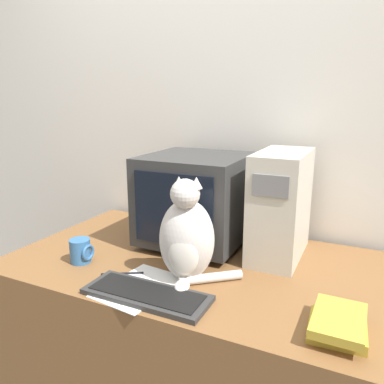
# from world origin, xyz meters

# --- Properties ---
(wall_back) EXTENTS (7.00, 0.05, 2.50)m
(wall_back) POSITION_xyz_m (0.00, 0.93, 1.25)
(wall_back) COLOR silver
(wall_back) RESTS_ON ground_plane
(desk) EXTENTS (1.46, 0.87, 0.76)m
(desk) POSITION_xyz_m (0.00, 0.43, 0.38)
(desk) COLOR brown
(desk) RESTS_ON ground_plane
(crt_monitor) EXTENTS (0.43, 0.44, 0.40)m
(crt_monitor) POSITION_xyz_m (-0.07, 0.61, 0.97)
(crt_monitor) COLOR #333333
(crt_monitor) RESTS_ON desk
(computer_tower) EXTENTS (0.19, 0.39, 0.44)m
(computer_tower) POSITION_xyz_m (0.30, 0.63, 0.98)
(computer_tower) COLOR beige
(computer_tower) RESTS_ON desk
(keyboard) EXTENTS (0.43, 0.16, 0.02)m
(keyboard) POSITION_xyz_m (-0.01, 0.10, 0.77)
(keyboard) COLOR #2D2D2D
(keyboard) RESTS_ON desk
(cat) EXTENTS (0.31, 0.25, 0.39)m
(cat) POSITION_xyz_m (0.06, 0.27, 0.93)
(cat) COLOR silver
(cat) RESTS_ON desk
(book_stack) EXTENTS (0.16, 0.21, 0.06)m
(book_stack) POSITION_xyz_m (0.58, 0.16, 0.79)
(book_stack) COLOR gold
(book_stack) RESTS_ON desk
(pen) EXTENTS (0.14, 0.09, 0.01)m
(pen) POSITION_xyz_m (-0.18, 0.20, 0.77)
(pen) COLOR black
(pen) RESTS_ON desk
(paper_sheet) EXTENTS (0.24, 0.32, 0.00)m
(paper_sheet) POSITION_xyz_m (-0.07, 0.15, 0.77)
(paper_sheet) COLOR white
(paper_sheet) RESTS_ON desk
(mug) EXTENTS (0.09, 0.08, 0.10)m
(mug) POSITION_xyz_m (-0.39, 0.22, 0.81)
(mug) COLOR #33669E
(mug) RESTS_ON desk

